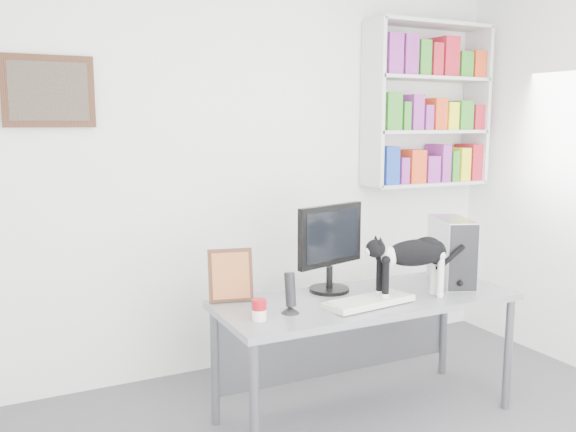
{
  "coord_description": "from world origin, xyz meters",
  "views": [
    {
      "loc": [
        -1.65,
        -1.92,
        1.72
      ],
      "look_at": [
        0.05,
        1.53,
        1.13
      ],
      "focal_mm": 38.0,
      "sensor_mm": 36.0,
      "label": 1
    }
  ],
  "objects_px": {
    "monitor": "(330,248)",
    "keyboard": "(369,301)",
    "pc_tower": "(451,251)",
    "leaning_print": "(231,274)",
    "speaker": "(290,292)",
    "cat": "(413,268)",
    "bookshelf": "(427,105)",
    "desk": "(365,357)",
    "soup_can": "(259,310)"
  },
  "relations": [
    {
      "from": "keyboard",
      "to": "cat",
      "type": "relative_size",
      "value": 0.88
    },
    {
      "from": "speaker",
      "to": "cat",
      "type": "xyz_separation_m",
      "value": [
        0.74,
        -0.07,
        0.07
      ]
    },
    {
      "from": "bookshelf",
      "to": "monitor",
      "type": "height_order",
      "value": "bookshelf"
    },
    {
      "from": "leaning_print",
      "to": "cat",
      "type": "relative_size",
      "value": 0.53
    },
    {
      "from": "desk",
      "to": "speaker",
      "type": "height_order",
      "value": "speaker"
    },
    {
      "from": "pc_tower",
      "to": "leaning_print",
      "type": "xyz_separation_m",
      "value": [
        -1.37,
        0.25,
        -0.05
      ]
    },
    {
      "from": "bookshelf",
      "to": "soup_can",
      "type": "distance_m",
      "value": 2.39
    },
    {
      "from": "desk",
      "to": "cat",
      "type": "distance_m",
      "value": 0.6
    },
    {
      "from": "keyboard",
      "to": "leaning_print",
      "type": "distance_m",
      "value": 0.78
    },
    {
      "from": "keyboard",
      "to": "leaning_print",
      "type": "xyz_separation_m",
      "value": [
        -0.65,
        0.41,
        0.13
      ]
    },
    {
      "from": "bookshelf",
      "to": "desk",
      "type": "relative_size",
      "value": 0.71
    },
    {
      "from": "desk",
      "to": "bookshelf",
      "type": "bearing_deg",
      "value": 39.71
    },
    {
      "from": "leaning_print",
      "to": "soup_can",
      "type": "xyz_separation_m",
      "value": [
        0.01,
        -0.38,
        -0.1
      ]
    },
    {
      "from": "desk",
      "to": "cat",
      "type": "xyz_separation_m",
      "value": [
        0.21,
        -0.14,
        0.54
      ]
    },
    {
      "from": "bookshelf",
      "to": "leaning_print",
      "type": "bearing_deg",
      "value": -160.58
    },
    {
      "from": "pc_tower",
      "to": "cat",
      "type": "xyz_separation_m",
      "value": [
        -0.43,
        -0.17,
        -0.02
      ]
    },
    {
      "from": "monitor",
      "to": "keyboard",
      "type": "distance_m",
      "value": 0.42
    },
    {
      "from": "pc_tower",
      "to": "soup_can",
      "type": "relative_size",
      "value": 3.74
    },
    {
      "from": "pc_tower",
      "to": "speaker",
      "type": "distance_m",
      "value": 1.18
    },
    {
      "from": "pc_tower",
      "to": "keyboard",
      "type": "bearing_deg",
      "value": -145.68
    },
    {
      "from": "bookshelf",
      "to": "pc_tower",
      "type": "xyz_separation_m",
      "value": [
        -0.51,
        -0.91,
        -0.92
      ]
    },
    {
      "from": "bookshelf",
      "to": "monitor",
      "type": "relative_size",
      "value": 2.34
    },
    {
      "from": "keyboard",
      "to": "leaning_print",
      "type": "height_order",
      "value": "leaning_print"
    },
    {
      "from": "desk",
      "to": "leaning_print",
      "type": "bearing_deg",
      "value": 159.68
    },
    {
      "from": "keyboard",
      "to": "pc_tower",
      "type": "height_order",
      "value": "pc_tower"
    },
    {
      "from": "desk",
      "to": "monitor",
      "type": "bearing_deg",
      "value": 123.52
    },
    {
      "from": "monitor",
      "to": "soup_can",
      "type": "height_order",
      "value": "monitor"
    },
    {
      "from": "monitor",
      "to": "pc_tower",
      "type": "distance_m",
      "value": 0.79
    },
    {
      "from": "bookshelf",
      "to": "cat",
      "type": "distance_m",
      "value": 1.71
    },
    {
      "from": "keyboard",
      "to": "speaker",
      "type": "height_order",
      "value": "speaker"
    },
    {
      "from": "pc_tower",
      "to": "soup_can",
      "type": "bearing_deg",
      "value": -152.71
    },
    {
      "from": "desk",
      "to": "soup_can",
      "type": "height_order",
      "value": "soup_can"
    },
    {
      "from": "monitor",
      "to": "keyboard",
      "type": "bearing_deg",
      "value": -96.47
    },
    {
      "from": "monitor",
      "to": "leaning_print",
      "type": "xyz_separation_m",
      "value": [
        -0.6,
        0.07,
        -0.11
      ]
    },
    {
      "from": "monitor",
      "to": "pc_tower",
      "type": "xyz_separation_m",
      "value": [
        0.77,
        -0.17,
        -0.06
      ]
    },
    {
      "from": "desk",
      "to": "leaning_print",
      "type": "relative_size",
      "value": 5.68
    },
    {
      "from": "desk",
      "to": "monitor",
      "type": "relative_size",
      "value": 3.3
    },
    {
      "from": "pc_tower",
      "to": "leaning_print",
      "type": "height_order",
      "value": "pc_tower"
    },
    {
      "from": "pc_tower",
      "to": "monitor",
      "type": "bearing_deg",
      "value": -170.91
    },
    {
      "from": "speaker",
      "to": "leaning_print",
      "type": "bearing_deg",
      "value": 122.3
    },
    {
      "from": "bookshelf",
      "to": "leaning_print",
      "type": "height_order",
      "value": "bookshelf"
    },
    {
      "from": "monitor",
      "to": "cat",
      "type": "distance_m",
      "value": 0.49
    },
    {
      "from": "keyboard",
      "to": "soup_can",
      "type": "distance_m",
      "value": 0.65
    },
    {
      "from": "leaning_print",
      "to": "desk",
      "type": "bearing_deg",
      "value": -7.22
    },
    {
      "from": "speaker",
      "to": "soup_can",
      "type": "distance_m",
      "value": 0.21
    },
    {
      "from": "pc_tower",
      "to": "leaning_print",
      "type": "relative_size",
      "value": 1.33
    },
    {
      "from": "bookshelf",
      "to": "desk",
      "type": "bearing_deg",
      "value": -140.78
    },
    {
      "from": "desk",
      "to": "pc_tower",
      "type": "xyz_separation_m",
      "value": [
        0.64,
        0.03,
        0.57
      ]
    },
    {
      "from": "keyboard",
      "to": "soup_can",
      "type": "xyz_separation_m",
      "value": [
        -0.65,
        0.03,
        0.03
      ]
    },
    {
      "from": "desk",
      "to": "cat",
      "type": "height_order",
      "value": "cat"
    }
  ]
}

